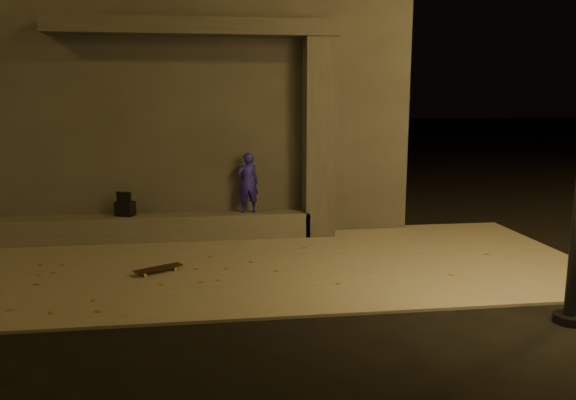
{
  "coord_description": "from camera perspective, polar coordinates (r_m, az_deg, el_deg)",
  "views": [
    {
      "loc": [
        -0.28,
        -6.42,
        2.59
      ],
      "look_at": [
        0.88,
        2.0,
        1.03
      ],
      "focal_mm": 35.0,
      "sensor_mm": 36.0,
      "label": 1
    }
  ],
  "objects": [
    {
      "name": "ground",
      "position": [
        6.93,
        -5.08,
        -11.6
      ],
      "size": [
        120.0,
        120.0,
        0.0
      ],
      "primitive_type": "plane",
      "color": "black",
      "rests_on": "ground"
    },
    {
      "name": "sidewalk",
      "position": [
        8.81,
        -5.74,
        -6.62
      ],
      "size": [
        11.0,
        4.4,
        0.04
      ],
      "primitive_type": "cube",
      "color": "slate",
      "rests_on": "ground"
    },
    {
      "name": "building",
      "position": [
        12.93,
        -11.26,
        10.29
      ],
      "size": [
        9.0,
        5.1,
        5.22
      ],
      "color": "#3A3734",
      "rests_on": "ground"
    },
    {
      "name": "ledge",
      "position": [
        10.5,
        -14.36,
        -2.71
      ],
      "size": [
        6.0,
        0.55,
        0.45
      ],
      "primitive_type": "cube",
      "color": "#4A4843",
      "rests_on": "sidewalk"
    },
    {
      "name": "column",
      "position": [
        10.39,
        3.15,
        6.25
      ],
      "size": [
        0.55,
        0.55,
        3.6
      ],
      "primitive_type": "cube",
      "color": "#3A3734",
      "rests_on": "sidewalk"
    },
    {
      "name": "canopy",
      "position": [
        10.29,
        -9.46,
        16.92
      ],
      "size": [
        5.0,
        0.7,
        0.28
      ],
      "primitive_type": "cube",
      "color": "#3A3734",
      "rests_on": "column"
    },
    {
      "name": "skateboarder",
      "position": [
        10.31,
        -4.11,
        1.75
      ],
      "size": [
        0.43,
        0.31,
        1.11
      ],
      "primitive_type": "imported",
      "rotation": [
        0.0,
        0.0,
        3.25
      ],
      "color": "#201690",
      "rests_on": "ledge"
    },
    {
      "name": "backpack",
      "position": [
        10.47,
        -16.22,
        -0.72
      ],
      "size": [
        0.37,
        0.32,
        0.45
      ],
      "rotation": [
        0.0,
        0.0,
        -0.42
      ],
      "color": "black",
      "rests_on": "ledge"
    },
    {
      "name": "skateboard",
      "position": [
        8.54,
        -13.03,
        -6.8
      ],
      "size": [
        0.71,
        0.52,
        0.08
      ],
      "rotation": [
        0.0,
        0.0,
        0.52
      ],
      "color": "black",
      "rests_on": "sidewalk"
    }
  ]
}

